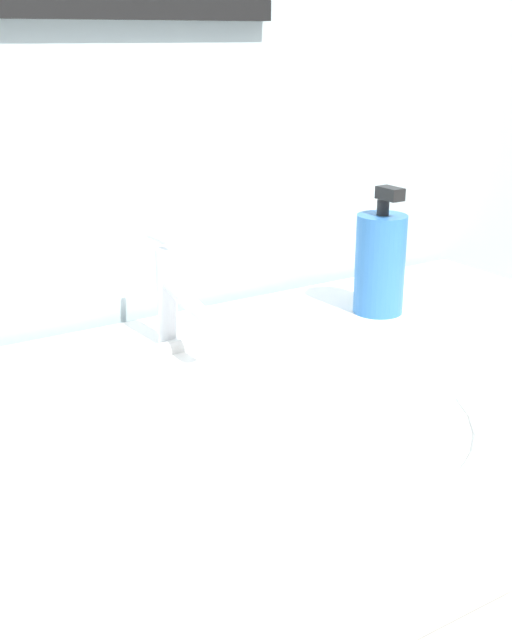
{
  "coord_description": "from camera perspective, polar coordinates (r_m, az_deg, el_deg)",
  "views": [
    {
      "loc": [
        -0.39,
        -0.62,
        1.18
      ],
      "look_at": [
        0.0,
        0.0,
        0.92
      ],
      "focal_mm": 44.68,
      "sensor_mm": 36.0,
      "label": 1
    }
  ],
  "objects": [
    {
      "name": "faucet",
      "position": [
        0.93,
        -5.88,
        1.68
      ],
      "size": [
        0.02,
        0.15,
        0.13
      ],
      "color": "silver",
      "rests_on": "sink_basin"
    },
    {
      "name": "sink_basin",
      "position": [
        0.8,
        1.16,
        -8.83
      ],
      "size": [
        0.43,
        0.43,
        0.1
      ],
      "color": "white",
      "rests_on": "vanity_counter"
    },
    {
      "name": "tiled_wall_back",
      "position": [
        1.03,
        -10.8,
        20.61
      ],
      "size": [
        2.32,
        0.04,
        2.4
      ],
      "primitive_type": "cube",
      "color": "silver",
      "rests_on": "ground"
    },
    {
      "name": "soap_dispenser",
      "position": [
        1.07,
        8.88,
        4.09
      ],
      "size": [
        0.07,
        0.07,
        0.17
      ],
      "color": "#3372BF",
      "rests_on": "vanity_counter"
    }
  ]
}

